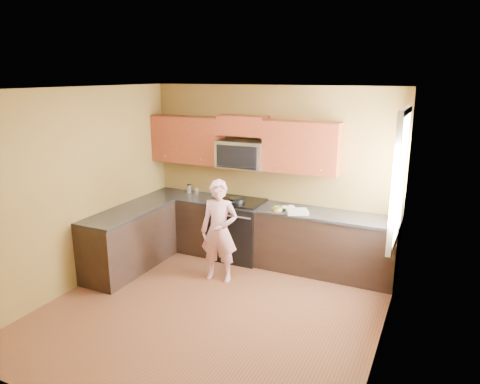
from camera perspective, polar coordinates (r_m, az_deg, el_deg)
The scene contains 26 objects.
floor at distance 5.76m, azimuth -3.83°, elevation -14.94°, with size 4.00×4.00×0.00m, color brown.
ceiling at distance 5.00m, azimuth -4.37°, elevation 13.02°, with size 4.00×4.00×0.00m, color white.
wall_back at distance 6.97m, azimuth 3.94°, elevation 2.35°, with size 4.00×4.00×0.00m, color olive.
wall_front at distance 3.72m, azimuth -19.47°, elevation -9.96°, with size 4.00×4.00×0.00m, color olive.
wall_left at distance 6.41m, azimuth -19.91°, elevation 0.35°, with size 4.00×4.00×0.00m, color olive.
wall_right at distance 4.63m, azimuth 18.19°, elevation -4.91°, with size 4.00×4.00×0.00m, color olive.
cabinet_back_run at distance 6.96m, azimuth 2.90°, elevation -5.47°, with size 4.00×0.60×0.88m, color black.
cabinet_left_run at distance 6.90m, azimuth -13.96°, elevation -6.10°, with size 0.60×1.60×0.88m, color black.
countertop_back at distance 6.81m, azimuth 2.92°, elevation -1.86°, with size 4.00×0.62×0.04m, color black.
countertop_left at distance 6.75m, azimuth -14.14°, elevation -2.47°, with size 0.62×1.60×0.04m, color black.
stove at distance 7.08m, azimuth -0.18°, elevation -4.80°, with size 0.76×0.65×0.95m, color black, non-canonical shape.
microwave at distance 6.93m, azimuth 0.26°, elevation 3.14°, with size 0.76×0.40×0.42m, color silver, non-canonical shape.
upper_cab_left at distance 7.42m, azimuth -6.60°, elevation 3.83°, with size 1.22×0.33×0.75m, color brown, non-canonical shape.
upper_cab_right at distance 6.63m, azimuth 7.79°, elevation 2.47°, with size 1.12×0.33×0.75m, color brown, non-canonical shape.
upper_cab_over_mw at distance 6.86m, azimuth 0.39°, elevation 8.52°, with size 0.76×0.33×0.30m, color brown.
window at distance 5.70m, azimuth 19.80°, elevation 1.75°, with size 0.06×1.06×1.66m, color white, non-canonical shape.
woman at distance 6.27m, azimuth -2.67°, elevation -5.02°, with size 0.53×0.35×1.46m, color pink.
frying_pan at distance 6.89m, azimuth -0.44°, elevation -1.21°, with size 0.25×0.44×0.06m, color black, non-canonical shape.
butter_tub at distance 6.52m, azimuth 4.87°, elevation -2.47°, with size 0.13×0.13×0.09m, color yellow, non-canonical shape.
toast_slice at distance 6.63m, azimuth 4.63°, elevation -2.10°, with size 0.11×0.11×0.01m, color #B27F47.
napkin_a at distance 6.61m, azimuth 5.66°, elevation -1.98°, with size 0.11×0.12×0.06m, color silver.
napkin_b at distance 6.61m, azimuth 6.53°, elevation -1.98°, with size 0.12×0.13×0.07m, color silver.
dish_towel at distance 6.45m, azimuth 7.33°, elevation -2.51°, with size 0.30×0.24×0.05m, color white.
travel_mug at distance 7.51m, azimuth -6.52°, elevation -0.18°, with size 0.08×0.08×0.16m, color silver, non-canonical shape.
glass_b at distance 7.25m, azimuth -3.05°, elevation -0.17°, with size 0.07×0.07×0.12m, color silver.
glass_c at distance 7.40m, azimuth -5.57°, elevation 0.10°, with size 0.07×0.07×0.12m, color silver.
Camera 1 is at (2.45, -4.35, 2.86)m, focal length 33.36 mm.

